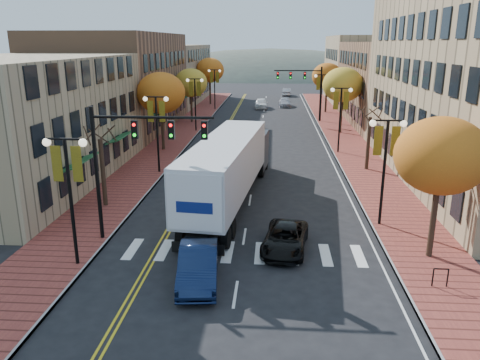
# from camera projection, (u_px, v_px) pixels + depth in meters

# --- Properties ---
(ground) EXTENTS (200.00, 200.00, 0.00)m
(ground) POSITION_uv_depth(u_px,v_px,m) (239.00, 271.00, 21.18)
(ground) COLOR black
(ground) RESTS_ON ground
(sidewalk_left) EXTENTS (4.00, 85.00, 0.15)m
(sidewalk_left) POSITION_uv_depth(u_px,v_px,m) (181.00, 133.00, 52.86)
(sidewalk_left) COLOR brown
(sidewalk_left) RESTS_ON ground
(sidewalk_right) EXTENTS (4.00, 85.00, 0.15)m
(sidewalk_right) POSITION_uv_depth(u_px,v_px,m) (342.00, 135.00, 51.63)
(sidewalk_right) COLOR brown
(sidewalk_right) RESTS_ON ground
(building_left_near) EXTENTS (12.00, 22.00, 9.00)m
(building_left_near) POSITION_uv_depth(u_px,v_px,m) (16.00, 122.00, 33.50)
(building_left_near) COLOR #9E8966
(building_left_near) RESTS_ON ground
(building_left_mid) EXTENTS (12.00, 24.00, 11.00)m
(building_left_mid) POSITION_uv_depth(u_px,v_px,m) (118.00, 82.00, 55.21)
(building_left_mid) COLOR brown
(building_left_mid) RESTS_ON ground
(building_left_far) EXTENTS (12.00, 26.00, 9.50)m
(building_left_far) POSITION_uv_depth(u_px,v_px,m) (166.00, 74.00, 79.34)
(building_left_far) COLOR #9E8966
(building_left_far) RESTS_ON ground
(building_right_mid) EXTENTS (15.00, 24.00, 10.00)m
(building_right_mid) POSITION_uv_depth(u_px,v_px,m) (410.00, 83.00, 58.67)
(building_right_mid) COLOR brown
(building_right_mid) RESTS_ON ground
(building_right_far) EXTENTS (15.00, 20.00, 11.00)m
(building_right_far) POSITION_uv_depth(u_px,v_px,m) (375.00, 69.00, 79.57)
(building_right_far) COLOR #9E8966
(building_right_far) RESTS_ON ground
(tree_left_a) EXTENTS (0.28, 0.28, 4.20)m
(tree_left_a) POSITION_uv_depth(u_px,v_px,m) (103.00, 173.00, 28.81)
(tree_left_a) COLOR #382619
(tree_left_a) RESTS_ON sidewalk_left
(tree_left_b) EXTENTS (4.48, 4.48, 7.21)m
(tree_left_b) POSITION_uv_depth(u_px,v_px,m) (161.00, 93.00, 43.21)
(tree_left_b) COLOR #382619
(tree_left_b) RESTS_ON sidewalk_left
(tree_left_c) EXTENTS (4.16, 4.16, 6.69)m
(tree_left_c) POSITION_uv_depth(u_px,v_px,m) (191.00, 83.00, 58.62)
(tree_left_c) COLOR #382619
(tree_left_c) RESTS_ON sidewalk_left
(tree_left_d) EXTENTS (4.61, 4.61, 7.42)m
(tree_left_d) POSITION_uv_depth(u_px,v_px,m) (210.00, 70.00, 75.68)
(tree_left_d) COLOR #382619
(tree_left_d) RESTS_ON sidewalk_left
(tree_right_a) EXTENTS (4.16, 4.16, 6.69)m
(tree_right_a) POSITION_uv_depth(u_px,v_px,m) (441.00, 156.00, 21.04)
(tree_right_a) COLOR #382619
(tree_right_a) RESTS_ON sidewalk_right
(tree_right_b) EXTENTS (0.28, 0.28, 4.20)m
(tree_right_b) POSITION_uv_depth(u_px,v_px,m) (368.00, 143.00, 37.14)
(tree_right_b) COLOR #382619
(tree_right_b) RESTS_ON sidewalk_right
(tree_right_c) EXTENTS (4.48, 4.48, 7.21)m
(tree_right_c) POSITION_uv_depth(u_px,v_px,m) (343.00, 85.00, 51.54)
(tree_right_c) COLOR #382619
(tree_right_c) RESTS_ON sidewalk_right
(tree_right_d) EXTENTS (4.35, 4.35, 7.00)m
(tree_right_d) POSITION_uv_depth(u_px,v_px,m) (327.00, 76.00, 66.89)
(tree_right_d) COLOR #382619
(tree_right_d) RESTS_ON sidewalk_right
(lamp_left_a) EXTENTS (1.96, 0.36, 6.05)m
(lamp_left_a) POSITION_uv_depth(u_px,v_px,m) (68.00, 177.00, 20.47)
(lamp_left_a) COLOR black
(lamp_left_a) RESTS_ON ground
(lamp_left_b) EXTENTS (1.96, 0.36, 6.05)m
(lamp_left_b) POSITION_uv_depth(u_px,v_px,m) (157.00, 119.00, 35.78)
(lamp_left_b) COLOR black
(lamp_left_b) RESTS_ON ground
(lamp_left_c) EXTENTS (1.96, 0.36, 6.05)m
(lamp_left_c) POSITION_uv_depth(u_px,v_px,m) (195.00, 94.00, 52.99)
(lamp_left_c) COLOR black
(lamp_left_c) RESTS_ON ground
(lamp_left_d) EXTENTS (1.96, 0.36, 6.05)m
(lamp_left_d) POSITION_uv_depth(u_px,v_px,m) (215.00, 81.00, 70.21)
(lamp_left_d) COLOR black
(lamp_left_d) RESTS_ON ground
(lamp_right_a) EXTENTS (1.96, 0.36, 6.05)m
(lamp_right_a) POSITION_uv_depth(u_px,v_px,m) (386.00, 152.00, 25.19)
(lamp_right_a) COLOR black
(lamp_right_a) RESTS_ON ground
(lamp_right_b) EXTENTS (1.96, 0.36, 6.05)m
(lamp_right_b) POSITION_uv_depth(u_px,v_px,m) (341.00, 107.00, 42.41)
(lamp_right_b) COLOR black
(lamp_right_b) RESTS_ON ground
(lamp_right_c) EXTENTS (1.96, 0.36, 6.05)m
(lamp_right_c) POSITION_uv_depth(u_px,v_px,m) (322.00, 88.00, 59.62)
(lamp_right_c) COLOR black
(lamp_right_c) RESTS_ON ground
(traffic_mast_near) EXTENTS (6.10, 0.35, 7.00)m
(traffic_mast_near) POSITION_uv_depth(u_px,v_px,m) (133.00, 149.00, 23.02)
(traffic_mast_near) COLOR black
(traffic_mast_near) RESTS_ON ground
(traffic_mast_far) EXTENTS (6.10, 0.34, 7.00)m
(traffic_mast_far) POSITION_uv_depth(u_px,v_px,m) (306.00, 83.00, 59.58)
(traffic_mast_far) COLOR black
(traffic_mast_far) RESTS_ON ground
(semi_truck) EXTENTS (4.66, 17.73, 4.38)m
(semi_truck) POSITION_uv_depth(u_px,v_px,m) (231.00, 163.00, 29.74)
(semi_truck) COLOR black
(semi_truck) RESTS_ON ground
(navy_sedan) EXTENTS (2.13, 4.83, 1.54)m
(navy_sedan) POSITION_uv_depth(u_px,v_px,m) (198.00, 265.00, 20.12)
(navy_sedan) COLOR #0C1733
(navy_sedan) RESTS_ON ground
(black_suv) EXTENTS (2.64, 4.68, 1.23)m
(black_suv) POSITION_uv_depth(u_px,v_px,m) (285.00, 238.00, 23.20)
(black_suv) COLOR black
(black_suv) RESTS_ON ground
(car_far_white) EXTENTS (1.97, 4.70, 1.59)m
(car_far_white) POSITION_uv_depth(u_px,v_px,m) (261.00, 103.00, 72.93)
(car_far_white) COLOR white
(car_far_white) RESTS_ON ground
(car_far_silver) EXTENTS (1.90, 4.57, 1.32)m
(car_far_silver) POSITION_uv_depth(u_px,v_px,m) (285.00, 102.00, 75.09)
(car_far_silver) COLOR #ACABB2
(car_far_silver) RESTS_ON ground
(car_far_oncoming) EXTENTS (1.76, 4.37, 1.41)m
(car_far_oncoming) POSITION_uv_depth(u_px,v_px,m) (287.00, 92.00, 89.88)
(car_far_oncoming) COLOR #B5B3BB
(car_far_oncoming) RESTS_ON ground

